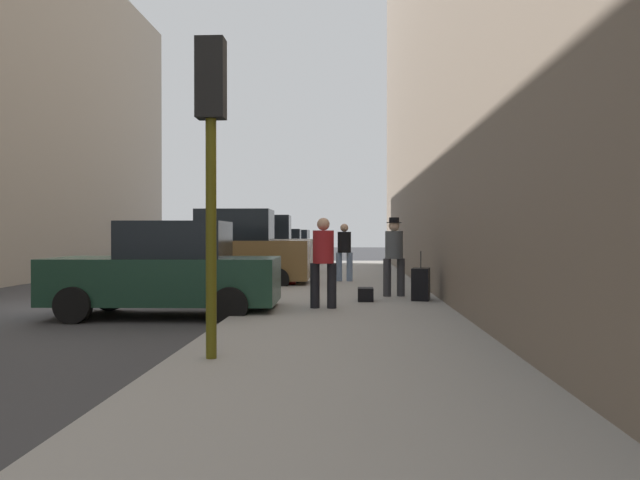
{
  "coord_description": "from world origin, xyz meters",
  "views": [
    {
      "loc": [
        6.06,
        -12.9,
        1.55
      ],
      "look_at": [
        5.22,
        4.61,
        1.39
      ],
      "focal_mm": 35.0,
      "sensor_mm": 36.0,
      "label": 1
    }
  ],
  "objects_px": {
    "traffic_light": "(211,127)",
    "pedestrian_in_jeans": "(344,249)",
    "pedestrian_with_beanie": "(394,253)",
    "pedestrian_in_red_jacket": "(323,258)",
    "parked_dark_green_sedan": "(168,272)",
    "parked_white_van": "(258,248)",
    "duffel_bag": "(366,294)",
    "parked_blue_sedan": "(289,247)",
    "rolling_suitcase": "(421,284)",
    "fire_hydrant": "(292,272)",
    "parked_silver_sedan": "(277,249)",
    "parked_bronze_suv": "(230,252)"
  },
  "relations": [
    {
      "from": "parked_bronze_suv",
      "to": "pedestrian_in_red_jacket",
      "type": "height_order",
      "value": "parked_bronze_suv"
    },
    {
      "from": "parked_blue_sedan",
      "to": "fire_hydrant",
      "type": "height_order",
      "value": "parked_blue_sedan"
    },
    {
      "from": "parked_white_van",
      "to": "parked_blue_sedan",
      "type": "bearing_deg",
      "value": 90.0
    },
    {
      "from": "rolling_suitcase",
      "to": "duffel_bag",
      "type": "bearing_deg",
      "value": -167.66
    },
    {
      "from": "parked_silver_sedan",
      "to": "duffel_bag",
      "type": "height_order",
      "value": "parked_silver_sedan"
    },
    {
      "from": "parked_dark_green_sedan",
      "to": "parked_silver_sedan",
      "type": "relative_size",
      "value": 1.0
    },
    {
      "from": "parked_dark_green_sedan",
      "to": "pedestrian_in_red_jacket",
      "type": "height_order",
      "value": "pedestrian_in_red_jacket"
    },
    {
      "from": "parked_blue_sedan",
      "to": "rolling_suitcase",
      "type": "bearing_deg",
      "value": -77.14
    },
    {
      "from": "pedestrian_in_red_jacket",
      "to": "rolling_suitcase",
      "type": "xyz_separation_m",
      "value": [
        2.01,
        1.53,
        -0.61
      ]
    },
    {
      "from": "pedestrian_in_jeans",
      "to": "pedestrian_with_beanie",
      "type": "bearing_deg",
      "value": -75.53
    },
    {
      "from": "parked_blue_sedan",
      "to": "rolling_suitcase",
      "type": "height_order",
      "value": "parked_blue_sedan"
    },
    {
      "from": "fire_hydrant",
      "to": "duffel_bag",
      "type": "distance_m",
      "value": 4.64
    },
    {
      "from": "parked_dark_green_sedan",
      "to": "fire_hydrant",
      "type": "xyz_separation_m",
      "value": [
        1.8,
        5.72,
        -0.35
      ]
    },
    {
      "from": "parked_dark_green_sedan",
      "to": "pedestrian_in_red_jacket",
      "type": "bearing_deg",
      "value": 4.57
    },
    {
      "from": "traffic_light",
      "to": "duffel_bag",
      "type": "relative_size",
      "value": 8.18
    },
    {
      "from": "parked_white_van",
      "to": "traffic_light",
      "type": "relative_size",
      "value": 1.3
    },
    {
      "from": "parked_white_van",
      "to": "traffic_light",
      "type": "xyz_separation_m",
      "value": [
        1.85,
        -16.14,
        1.73
      ]
    },
    {
      "from": "traffic_light",
      "to": "pedestrian_with_beanie",
      "type": "distance_m",
      "value": 7.75
    },
    {
      "from": "fire_hydrant",
      "to": "pedestrian_in_jeans",
      "type": "bearing_deg",
      "value": 42.8
    },
    {
      "from": "fire_hydrant",
      "to": "pedestrian_in_red_jacket",
      "type": "xyz_separation_m",
      "value": [
        1.11,
        -5.49,
        0.61
      ]
    },
    {
      "from": "parked_blue_sedan",
      "to": "pedestrian_in_red_jacket",
      "type": "relative_size",
      "value": 2.49
    },
    {
      "from": "rolling_suitcase",
      "to": "duffel_bag",
      "type": "relative_size",
      "value": 2.36
    },
    {
      "from": "parked_bronze_suv",
      "to": "parked_dark_green_sedan",
      "type": "bearing_deg",
      "value": -90.0
    },
    {
      "from": "parked_silver_sedan",
      "to": "pedestrian_in_red_jacket",
      "type": "bearing_deg",
      "value": -80.45
    },
    {
      "from": "parked_white_van",
      "to": "rolling_suitcase",
      "type": "bearing_deg",
      "value": -63.34
    },
    {
      "from": "fire_hydrant",
      "to": "pedestrian_in_jeans",
      "type": "relative_size",
      "value": 0.41
    },
    {
      "from": "pedestrian_with_beanie",
      "to": "rolling_suitcase",
      "type": "distance_m",
      "value": 1.14
    },
    {
      "from": "parked_white_van",
      "to": "pedestrian_in_red_jacket",
      "type": "bearing_deg",
      "value": -75.58
    },
    {
      "from": "parked_dark_green_sedan",
      "to": "traffic_light",
      "type": "bearing_deg",
      "value": -67.94
    },
    {
      "from": "fire_hydrant",
      "to": "pedestrian_with_beanie",
      "type": "height_order",
      "value": "pedestrian_with_beanie"
    },
    {
      "from": "traffic_light",
      "to": "pedestrian_in_red_jacket",
      "type": "relative_size",
      "value": 2.11
    },
    {
      "from": "pedestrian_with_beanie",
      "to": "rolling_suitcase",
      "type": "height_order",
      "value": "pedestrian_with_beanie"
    },
    {
      "from": "rolling_suitcase",
      "to": "duffel_bag",
      "type": "xyz_separation_m",
      "value": [
        -1.18,
        -0.26,
        -0.2
      ]
    },
    {
      "from": "parked_white_van",
      "to": "fire_hydrant",
      "type": "relative_size",
      "value": 6.63
    },
    {
      "from": "pedestrian_with_beanie",
      "to": "pedestrian_in_red_jacket",
      "type": "relative_size",
      "value": 1.04
    },
    {
      "from": "traffic_light",
      "to": "pedestrian_in_jeans",
      "type": "distance_m",
      "value": 11.83
    },
    {
      "from": "parked_blue_sedan",
      "to": "pedestrian_with_beanie",
      "type": "relative_size",
      "value": 2.4
    },
    {
      "from": "pedestrian_with_beanie",
      "to": "parked_bronze_suv",
      "type": "bearing_deg",
      "value": 141.38
    },
    {
      "from": "parked_blue_sedan",
      "to": "duffel_bag",
      "type": "distance_m",
      "value": 22.13
    },
    {
      "from": "parked_dark_green_sedan",
      "to": "parked_silver_sedan",
      "type": "height_order",
      "value": "same"
    },
    {
      "from": "pedestrian_in_jeans",
      "to": "duffel_bag",
      "type": "xyz_separation_m",
      "value": [
        0.49,
        -5.55,
        -0.81
      ]
    },
    {
      "from": "parked_white_van",
      "to": "pedestrian_in_jeans",
      "type": "xyz_separation_m",
      "value": [
        3.25,
        -4.51,
        0.07
      ]
    },
    {
      "from": "traffic_light",
      "to": "pedestrian_with_beanie",
      "type": "bearing_deg",
      "value": 70.29
    },
    {
      "from": "pedestrian_in_jeans",
      "to": "parked_silver_sedan",
      "type": "bearing_deg",
      "value": 107.19
    },
    {
      "from": "parked_white_van",
      "to": "duffel_bag",
      "type": "bearing_deg",
      "value": -69.58
    },
    {
      "from": "pedestrian_in_jeans",
      "to": "pedestrian_in_red_jacket",
      "type": "distance_m",
      "value": 6.83
    },
    {
      "from": "parked_silver_sedan",
      "to": "parked_bronze_suv",
      "type": "bearing_deg",
      "value": -90.0
    },
    {
      "from": "pedestrian_in_jeans",
      "to": "parked_dark_green_sedan",
      "type": "bearing_deg",
      "value": -114.72
    },
    {
      "from": "parked_dark_green_sedan",
      "to": "rolling_suitcase",
      "type": "height_order",
      "value": "parked_dark_green_sedan"
    },
    {
      "from": "traffic_light",
      "to": "duffel_bag",
      "type": "height_order",
      "value": "traffic_light"
    }
  ]
}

